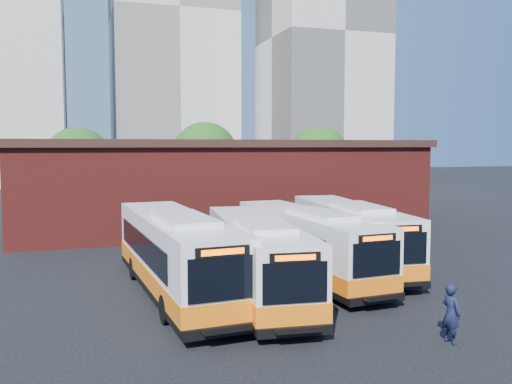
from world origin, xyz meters
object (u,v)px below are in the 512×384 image
object	(u,v)px
bus_midwest	(257,260)
transit_worker	(451,314)
bus_west	(176,257)
bus_east	(349,237)
bus_mideast	(306,246)

from	to	relation	value
bus_midwest	transit_worker	xyz separation A→B (m)	(4.01, -6.88, -0.52)
bus_west	bus_east	xyz separation A→B (m)	(9.15, 2.67, -0.08)
bus_east	bus_west	bearing A→B (deg)	-157.75
transit_worker	bus_mideast	bearing A→B (deg)	-3.43
bus_midwest	bus_east	distance (m)	7.10
bus_mideast	transit_worker	world-z (taller)	bus_mideast
bus_east	transit_worker	size ratio (longest dim) A/B	6.51
bus_mideast	transit_worker	distance (m)	9.21
bus_west	bus_midwest	bearing A→B (deg)	-22.34
bus_west	transit_worker	distance (m)	10.63
bus_midwest	transit_worker	bearing A→B (deg)	-53.92
bus_west	bus_mideast	size ratio (longest dim) A/B	1.07
bus_midwest	transit_worker	distance (m)	7.98
bus_midwest	bus_east	bearing A→B (deg)	37.13
bus_west	transit_worker	bearing A→B (deg)	-52.21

